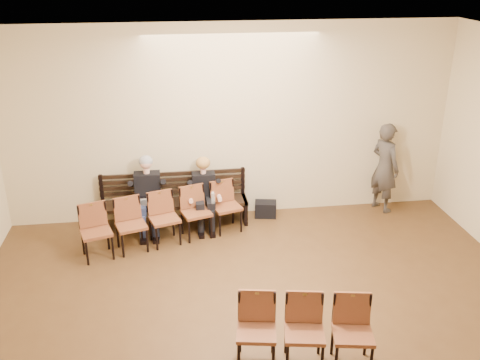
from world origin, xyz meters
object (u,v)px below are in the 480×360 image
object	(u,v)px
passerby	(386,161)
bench	(175,213)
seated_woman	(204,196)
water_bottle	(213,204)
laptop	(146,203)
seated_man	(148,195)
chair_row_front	(165,219)
chair_row_back	(304,333)
bag	(266,209)

from	to	relation	value
passerby	bench	bearing A→B (deg)	67.26
seated_woman	passerby	distance (m)	3.42
water_bottle	passerby	size ratio (longest dim) A/B	0.11
laptop	seated_man	bearing A→B (deg)	84.26
chair_row_front	chair_row_back	world-z (taller)	chair_row_front
seated_woman	chair_row_back	xyz separation A→B (m)	(0.87, -3.69, -0.14)
bench	water_bottle	size ratio (longest dim) A/B	12.13
bench	chair_row_front	xyz separation A→B (m)	(-0.18, -0.65, 0.22)
bench	bag	bearing A→B (deg)	3.42
bench	laptop	size ratio (longest dim) A/B	7.22
bench	seated_woman	xyz separation A→B (m)	(0.53, -0.12, 0.35)
seated_woman	laptop	size ratio (longest dim) A/B	3.20
passerby	bag	bearing A→B (deg)	65.79
bench	laptop	distance (m)	0.66
seated_woman	water_bottle	distance (m)	0.33
chair_row_back	seated_man	bearing A→B (deg)	126.90
seated_man	passerby	bearing A→B (deg)	2.88
seated_man	laptop	world-z (taller)	seated_man
passerby	water_bottle	bearing A→B (deg)	74.85
chair_row_back	water_bottle	bearing A→B (deg)	112.70
bag	passerby	distance (m)	2.40
bag	chair_row_back	world-z (taller)	chair_row_back
laptop	water_bottle	size ratio (longest dim) A/B	1.68
seated_man	bag	world-z (taller)	seated_man
water_bottle	bag	distance (m)	1.22
water_bottle	bag	xyz separation A→B (m)	(1.02, 0.52, -0.41)
water_bottle	chair_row_back	size ratio (longest dim) A/B	0.14
seated_woman	passerby	bearing A→B (deg)	3.71
bench	chair_row_back	distance (m)	4.07
seated_woman	passerby	world-z (taller)	passerby
bench	chair_row_front	size ratio (longest dim) A/B	0.96
seated_man	bench	bearing A→B (deg)	15.01
seated_man	chair_row_front	bearing A→B (deg)	-63.16
seated_woman	laptop	xyz separation A→B (m)	(-1.01, -0.16, 0.00)
seated_man	seated_woman	distance (m)	0.98
chair_row_front	seated_man	bearing A→B (deg)	100.32
chair_row_front	laptop	bearing A→B (deg)	112.71
chair_row_front	bag	bearing A→B (deg)	5.50
laptop	water_bottle	world-z (taller)	laptop
bench	chair_row_back	world-z (taller)	chair_row_back
laptop	water_bottle	xyz separation A→B (m)	(1.14, -0.14, -0.02)
laptop	chair_row_front	bearing A→B (deg)	-44.13
bag	passerby	bearing A→B (deg)	0.00
seated_woman	laptop	world-z (taller)	seated_woman
bench	passerby	xyz separation A→B (m)	(3.92, 0.10, 0.76)
seated_man	water_bottle	world-z (taller)	seated_man
bench	seated_man	xyz separation A→B (m)	(-0.45, -0.12, 0.44)
bench	chair_row_front	bearing A→B (deg)	-105.41
seated_woman	laptop	distance (m)	1.02
water_bottle	bench	bearing A→B (deg)	147.34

